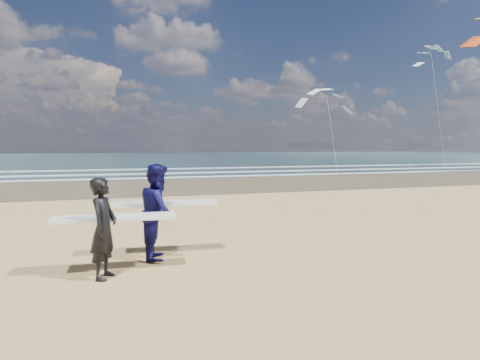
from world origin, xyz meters
name	(u,v)px	position (x,y,z in m)	size (l,w,h in m)	color
wet_sand_strip	(403,178)	(20.00, 18.00, 0.01)	(220.00, 12.00, 0.01)	brown
ocean	(214,157)	(20.00, 72.00, 0.01)	(220.00, 100.00, 0.02)	#172D32
foam_breakers	(331,169)	(20.00, 28.10, 0.05)	(220.00, 11.70, 0.05)	white
surfer_near	(105,227)	(-0.30, 0.46, 0.90)	(2.22, 1.05, 1.77)	black
surfer_far	(159,211)	(0.76, 1.46, 0.98)	(2.23, 1.22, 1.95)	#0C0B3E
kite_1	(330,118)	(19.33, 27.25, 4.74)	(5.60, 4.72, 8.61)	slate
kite_5	(436,97)	(35.84, 32.47, 7.72)	(5.14, 4.67, 14.65)	slate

